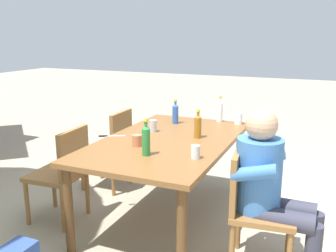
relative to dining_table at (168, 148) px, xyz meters
The scene contains 16 objects.
ground_plane 0.68m from the dining_table, ahead, with size 24.00×24.00×0.00m, color gray.
dining_table is the anchor object (origin of this frame).
chair_near_left 0.96m from the dining_table, 116.55° to the right, with size 0.48×0.48×0.87m.
chair_far_right 0.96m from the dining_table, 63.80° to the left, with size 0.45×0.45×0.87m.
chair_far_left 0.95m from the dining_table, 115.86° to the left, with size 0.46×0.46×0.87m.
person_in_white_shirt 1.03m from the dining_table, 113.42° to the right, with size 0.47×0.61×1.18m.
bottle_amber 0.33m from the dining_table, 56.95° to the right, with size 0.06×0.06×0.26m.
bottle_green 0.52m from the dining_table, behind, with size 0.06×0.06×0.29m.
bottle_clear 0.90m from the dining_table, 14.96° to the right, with size 0.06×0.06×0.28m.
bottle_blue 0.63m from the dining_table, 16.19° to the left, with size 0.06×0.06×0.25m.
cup_steel 0.33m from the dining_table, 51.96° to the left, with size 0.07×0.07×0.11m, color #B2B7BC.
cup_white 0.94m from the dining_table, 28.12° to the right, with size 0.08×0.08×0.12m, color white.
cup_terracotta 0.35m from the dining_table, 152.47° to the left, with size 0.08×0.08×0.10m, color #BC6B47.
cup_glass 0.58m from the dining_table, 135.28° to the right, with size 0.07×0.07×0.10m, color silver.
table_knife 0.54m from the dining_table, 103.70° to the left, with size 0.14×0.22×0.01m.
backpack_by_near_side 1.60m from the dining_table, ahead, with size 0.29×0.23×0.45m.
Camera 1 is at (-2.93, -1.27, 1.67)m, focal length 40.09 mm.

